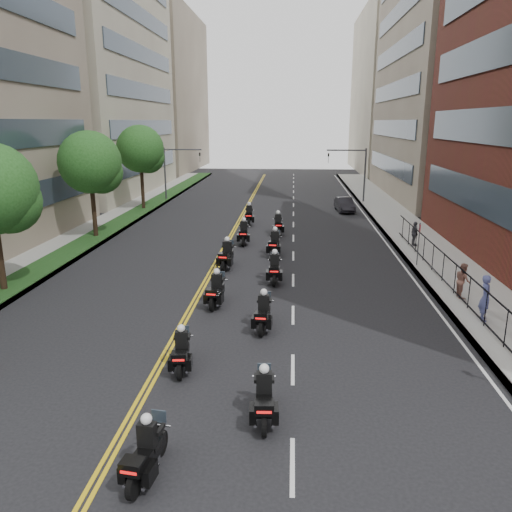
{
  "coord_description": "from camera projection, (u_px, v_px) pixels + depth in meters",
  "views": [
    {
      "loc": [
        3.07,
        -10.61,
        8.25
      ],
      "look_at": [
        1.24,
        14.36,
        1.48
      ],
      "focal_mm": 35.0,
      "sensor_mm": 36.0,
      "label": 1
    }
  ],
  "objects": [
    {
      "name": "motorcycle_1",
      "position": [
        264.0,
        399.0,
        14.08
      ],
      "size": [
        0.57,
        2.29,
        1.69
      ],
      "rotation": [
        0.0,
        0.0,
        0.06
      ],
      "color": "black",
      "rests_on": "ground"
    },
    {
      "name": "building_right_far",
      "position": [
        406.0,
        92.0,
        82.77
      ],
      "size": [
        15.0,
        28.0,
        26.0
      ],
      "primitive_type": "cube",
      "color": "gray",
      "rests_on": "ground"
    },
    {
      "name": "traffic_signal_left",
      "position": [
        174.0,
        166.0,
        52.73
      ],
      "size": [
        4.09,
        0.2,
        5.6
      ],
      "color": "#3F3F44",
      "rests_on": "ground"
    },
    {
      "name": "motorcycle_7",
      "position": [
        275.0,
        244.0,
        31.53
      ],
      "size": [
        0.67,
        2.5,
        1.84
      ],
      "rotation": [
        0.0,
        0.0,
        -0.08
      ],
      "color": "black",
      "rests_on": "ground"
    },
    {
      "name": "motorcycle_8",
      "position": [
        244.0,
        234.0,
        34.53
      ],
      "size": [
        0.59,
        2.51,
        1.85
      ],
      "rotation": [
        0.0,
        0.0,
        0.04
      ],
      "color": "black",
      "rests_on": "ground"
    },
    {
      "name": "iron_fence",
      "position": [
        462.0,
        285.0,
        23.12
      ],
      "size": [
        0.05,
        28.0,
        1.5
      ],
      "color": "black",
      "rests_on": "sidewalk_right"
    },
    {
      "name": "motorcycle_9",
      "position": [
        278.0,
        225.0,
        37.38
      ],
      "size": [
        0.63,
        2.47,
        1.82
      ],
      "rotation": [
        0.0,
        0.0,
        0.07
      ],
      "color": "black",
      "rests_on": "ground"
    },
    {
      "name": "motorcycle_5",
      "position": [
        274.0,
        270.0,
        26.27
      ],
      "size": [
        0.56,
        2.41,
        1.78
      ],
      "rotation": [
        0.0,
        0.0,
        0.01
      ],
      "color": "black",
      "rests_on": "ground"
    },
    {
      "name": "pedestrian_a",
      "position": [
        485.0,
        298.0,
        20.8
      ],
      "size": [
        0.6,
        0.8,
        1.97
      ],
      "primitive_type": "imported",
      "rotation": [
        0.0,
        0.0,
        1.38
      ],
      "color": "#464C81",
      "rests_on": "sidewalk_right"
    },
    {
      "name": "motorcycle_2",
      "position": [
        182.0,
        353.0,
        16.97
      ],
      "size": [
        0.62,
        2.19,
        1.62
      ],
      "rotation": [
        0.0,
        0.0,
        0.11
      ],
      "color": "black",
      "rests_on": "ground"
    },
    {
      "name": "grass_strip",
      "position": [
        101.0,
        233.0,
        37.4
      ],
      "size": [
        2.0,
        90.0,
        0.04
      ],
      "primitive_type": "cube",
      "color": "#173B15",
      "rests_on": "sidewalk_left"
    },
    {
      "name": "pedestrian_b",
      "position": [
        463.0,
        280.0,
        23.59
      ],
      "size": [
        0.65,
        0.83,
        1.66
      ],
      "primitive_type": "imported",
      "rotation": [
        0.0,
        0.0,
        1.6
      ],
      "color": "brown",
      "rests_on": "sidewalk_right"
    },
    {
      "name": "traffic_signal_right",
      "position": [
        356.0,
        167.0,
        51.38
      ],
      "size": [
        4.09,
        0.2,
        5.6
      ],
      "color": "#3F3F44",
      "rests_on": "ground"
    },
    {
      "name": "building_left_mid",
      "position": [
        72.0,
        41.0,
        55.91
      ],
      "size": [
        16.11,
        28.0,
        34.0
      ],
      "color": "gray",
      "rests_on": "ground"
    },
    {
      "name": "building_right_tan",
      "position": [
        467.0,
        56.0,
        53.36
      ],
      "size": [
        15.11,
        28.0,
        30.0
      ],
      "color": "#766756",
      "rests_on": "ground"
    },
    {
      "name": "motorcycle_3",
      "position": [
        263.0,
        314.0,
        20.3
      ],
      "size": [
        0.58,
        2.31,
        1.7
      ],
      "rotation": [
        0.0,
        0.0,
        -0.06
      ],
      "color": "black",
      "rests_on": "ground"
    },
    {
      "name": "motorcycle_0",
      "position": [
        146.0,
        454.0,
        11.8
      ],
      "size": [
        0.67,
        2.21,
        1.63
      ],
      "rotation": [
        0.0,
        0.0,
        -0.14
      ],
      "color": "black",
      "rests_on": "ground"
    },
    {
      "name": "pedestrian_c",
      "position": [
        415.0,
        234.0,
        33.41
      ],
      "size": [
        0.53,
        1.01,
        1.65
      ],
      "primitive_type": "imported",
      "rotation": [
        0.0,
        0.0,
        1.71
      ],
      "color": "#3C3B43",
      "rests_on": "sidewalk_right"
    },
    {
      "name": "building_left_far",
      "position": [
        149.0,
        93.0,
        85.84
      ],
      "size": [
        16.0,
        28.0,
        26.0
      ],
      "primitive_type": "cube",
      "color": "#766756",
      "rests_on": "ground"
    },
    {
      "name": "motorcycle_4",
      "position": [
        216.0,
        291.0,
        22.95
      ],
      "size": [
        0.65,
        2.37,
        1.75
      ],
      "rotation": [
        0.0,
        0.0,
        -0.09
      ],
      "color": "black",
      "rests_on": "ground"
    },
    {
      "name": "motorcycle_10",
      "position": [
        249.0,
        216.0,
        41.0
      ],
      "size": [
        0.6,
        2.53,
        1.87
      ],
      "rotation": [
        0.0,
        0.0,
        0.04
      ],
      "color": "black",
      "rests_on": "ground"
    },
    {
      "name": "sidewalk_right",
      "position": [
        416.0,
        239.0,
        35.78
      ],
      "size": [
        4.0,
        90.0,
        0.15
      ],
      "primitive_type": "cube",
      "color": "gray",
      "rests_on": "ground"
    },
    {
      "name": "parked_sedan",
      "position": [
        344.0,
        205.0,
        47.09
      ],
      "size": [
        1.76,
        4.12,
        1.32
      ],
      "primitive_type": "imported",
      "rotation": [
        0.0,
        0.0,
        0.09
      ],
      "color": "black",
      "rests_on": "ground"
    },
    {
      "name": "motorcycle_6",
      "position": [
        227.0,
        256.0,
        28.78
      ],
      "size": [
        0.69,
        2.51,
        1.85
      ],
      "rotation": [
        0.0,
        0.0,
        -0.09
      ],
      "color": "black",
      "rests_on": "ground"
    },
    {
      "name": "street_trees",
      "position": [
        57.0,
        175.0,
        29.94
      ],
      "size": [
        4.4,
        38.4,
        7.98
      ],
      "color": "#301E15",
      "rests_on": "ground"
    },
    {
      "name": "sidewalk_left",
      "position": [
        91.0,
        234.0,
        37.48
      ],
      "size": [
        4.0,
        90.0,
        0.15
      ],
      "primitive_type": "cube",
      "color": "gray",
      "rests_on": "ground"
    },
    {
      "name": "ground",
      "position": [
        165.0,
        459.0,
        12.58
      ],
      "size": [
        160.0,
        160.0,
        0.0
      ],
      "primitive_type": "plane",
      "color": "black",
      "rests_on": "ground"
    }
  ]
}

